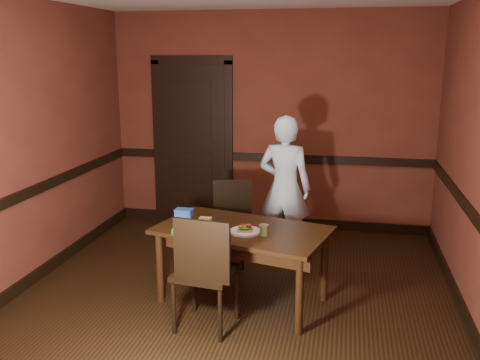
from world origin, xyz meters
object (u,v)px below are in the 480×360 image
at_px(person, 285,188).
at_px(sandwich_plate, 245,230).
at_px(sauce_jar, 264,230).
at_px(cheese_saucer, 205,220).
at_px(dining_table, 242,265).
at_px(chair_near, 206,270).
at_px(food_tub, 184,213).
at_px(chair_far, 224,224).

relative_size(person, sandwich_plate, 5.73).
bearing_deg(person, sauce_jar, 98.56).
bearing_deg(sauce_jar, cheese_saucer, 157.15).
xyz_separation_m(dining_table, cheese_saucer, (-0.36, 0.10, 0.36)).
xyz_separation_m(dining_table, person, (0.23, 1.16, 0.44)).
height_order(dining_table, cheese_saucer, cheese_saucer).
distance_m(chair_near, food_tub, 0.88).
distance_m(chair_far, cheese_saucer, 0.77).
relative_size(dining_table, food_tub, 8.57).
bearing_deg(sandwich_plate, chair_far, 113.74).
xyz_separation_m(chair_far, food_tub, (-0.24, -0.58, 0.28)).
xyz_separation_m(chair_near, cheese_saucer, (-0.16, 0.60, 0.22)).
bearing_deg(chair_near, dining_table, -104.27).
bearing_deg(chair_near, chair_far, -75.47).
relative_size(cheese_saucer, food_tub, 0.84).
relative_size(chair_far, chair_near, 0.91).
relative_size(sauce_jar, cheese_saucer, 0.65).
bearing_deg(sandwich_plate, chair_near, -121.92).
bearing_deg(sandwich_plate, food_tub, 152.06).
xyz_separation_m(cheese_saucer, food_tub, (-0.24, 0.14, 0.02)).
relative_size(chair_far, food_tub, 5.14).
xyz_separation_m(person, cheese_saucer, (-0.60, -1.06, -0.07)).
distance_m(chair_far, chair_near, 1.33).
distance_m(chair_near, sauce_jar, 0.60).
xyz_separation_m(dining_table, chair_near, (-0.20, -0.50, 0.14)).
xyz_separation_m(dining_table, sandwich_plate, (0.04, -0.11, 0.36)).
bearing_deg(cheese_saucer, chair_near, -74.80).
bearing_deg(person, chair_near, 84.83).
xyz_separation_m(chair_near, sandwich_plate, (0.25, 0.39, 0.22)).
relative_size(dining_table, cheese_saucer, 10.20).
bearing_deg(chair_far, sandwich_plate, -84.42).
height_order(chair_far, food_tub, chair_far).
height_order(person, food_tub, person).
xyz_separation_m(chair_far, person, (0.60, 0.34, 0.34)).
bearing_deg(chair_near, food_tub, -53.75).
xyz_separation_m(person, sandwich_plate, (-0.19, -1.27, -0.07)).
bearing_deg(food_tub, sauce_jar, -22.73).
height_order(chair_far, sauce_jar, chair_far).
height_order(sandwich_plate, food_tub, food_tub).
relative_size(person, food_tub, 9.08).
bearing_deg(food_tub, person, 50.01).
bearing_deg(sauce_jar, food_tub, 154.99).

